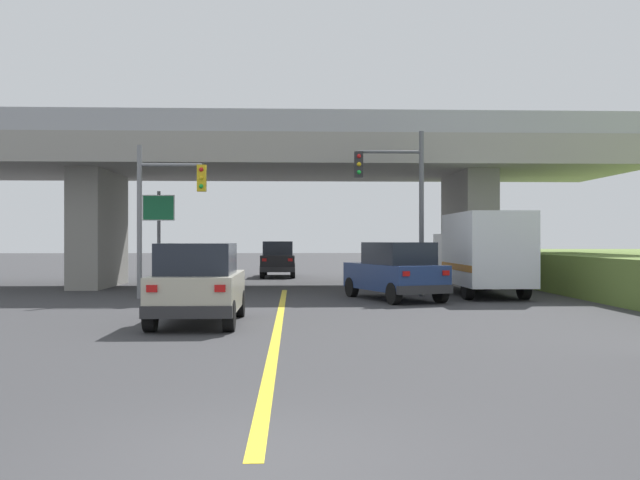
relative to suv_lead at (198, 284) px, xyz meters
name	(u,v)px	position (x,y,z in m)	size (l,w,h in m)	color
ground	(285,286)	(2.00, 14.33, -1.01)	(160.00, 160.00, 0.00)	#353538
overpass_bridge	(285,172)	(2.00, 14.33, 4.20)	(30.88, 8.88, 7.26)	gray
lane_divider_stripe	(279,322)	(2.00, 0.41, -1.01)	(0.20, 22.78, 0.01)	yellow
suv_lead	(198,284)	(0.00, 0.00, 0.00)	(2.05, 4.25, 2.02)	#B7B29E
suv_crossing	(395,271)	(5.93, 6.80, 0.00)	(3.33, 4.91, 2.02)	navy
box_truck	(481,252)	(9.51, 8.79, 0.61)	(2.33, 6.85, 3.10)	silver
sedan_oncoming	(278,259)	(1.50, 22.39, 0.00)	(1.92, 4.69, 2.02)	black
traffic_signal_nearside	(401,193)	(6.38, 8.49, 2.83)	(2.61, 0.36, 6.18)	#56595E
traffic_signal_farside	(162,202)	(-2.37, 7.83, 2.44)	(2.48, 0.36, 5.52)	slate
highway_sign	(159,219)	(-3.28, 12.02, 1.97)	(1.34, 0.17, 4.15)	#56595E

